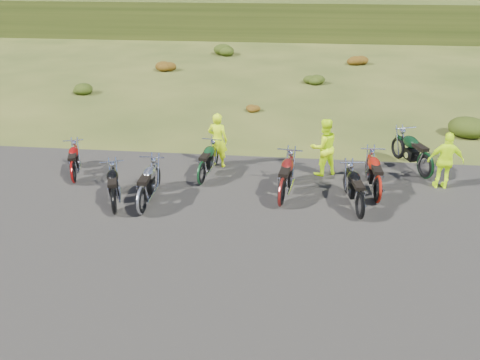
# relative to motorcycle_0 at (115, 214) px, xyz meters

# --- Properties ---
(ground) EXTENTS (300.00, 300.00, 0.00)m
(ground) POSITION_rel_motorcycle_0_xyz_m (3.24, 0.32, 0.00)
(ground) COLOR #2E3D14
(ground) RESTS_ON ground
(gravel_pad) EXTENTS (20.00, 12.00, 0.04)m
(gravel_pad) POSITION_rel_motorcycle_0_xyz_m (3.24, -1.68, 0.00)
(gravel_pad) COLOR black
(gravel_pad) RESTS_ON ground
(hill_slope) EXTENTS (300.00, 45.97, 9.37)m
(hill_slope) POSITION_rel_motorcycle_0_xyz_m (3.24, 50.32, 0.00)
(hill_slope) COLOR #293612
(hill_slope) RESTS_ON ground
(shrub_1) EXTENTS (1.03, 1.03, 0.61)m
(shrub_1) POSITION_rel_motorcycle_0_xyz_m (-5.86, 11.62, 0.31)
(shrub_1) COLOR #23370D
(shrub_1) RESTS_ON ground
(shrub_2) EXTENTS (1.30, 1.30, 0.77)m
(shrub_2) POSITION_rel_motorcycle_0_xyz_m (-2.96, 16.92, 0.38)
(shrub_2) COLOR #602B0C
(shrub_2) RESTS_ON ground
(shrub_3) EXTENTS (1.56, 1.56, 0.92)m
(shrub_3) POSITION_rel_motorcycle_0_xyz_m (-0.06, 22.22, 0.46)
(shrub_3) COLOR #23370D
(shrub_3) RESTS_ON ground
(shrub_4) EXTENTS (0.77, 0.77, 0.45)m
(shrub_4) POSITION_rel_motorcycle_0_xyz_m (2.84, 9.52, 0.23)
(shrub_4) COLOR #602B0C
(shrub_4) RESTS_ON ground
(shrub_5) EXTENTS (1.03, 1.03, 0.61)m
(shrub_5) POSITION_rel_motorcycle_0_xyz_m (5.74, 14.82, 0.31)
(shrub_5) COLOR #23370D
(shrub_5) RESTS_ON ground
(shrub_6) EXTENTS (1.30, 1.30, 0.77)m
(shrub_6) POSITION_rel_motorcycle_0_xyz_m (8.64, 20.12, 0.38)
(shrub_6) COLOR #602B0C
(shrub_6) RESTS_ON ground
(shrub_7) EXTENTS (1.56, 1.56, 0.92)m
(shrub_7) POSITION_rel_motorcycle_0_xyz_m (11.54, 7.42, 0.46)
(shrub_7) COLOR #23370D
(shrub_7) RESTS_ON ground
(motorcycle_0) EXTENTS (1.30, 2.14, 1.06)m
(motorcycle_0) POSITION_rel_motorcycle_0_xyz_m (0.00, 0.00, 0.00)
(motorcycle_0) COLOR black
(motorcycle_0) RESTS_ON ground
(motorcycle_1) EXTENTS (1.22, 2.02, 1.00)m
(motorcycle_1) POSITION_rel_motorcycle_0_xyz_m (-1.88, 1.70, 0.00)
(motorcycle_1) COLOR maroon
(motorcycle_1) RESTS_ON ground
(motorcycle_2) EXTENTS (0.94, 2.09, 1.06)m
(motorcycle_2) POSITION_rel_motorcycle_0_xyz_m (1.98, 2.02, 0.00)
(motorcycle_2) COLOR #0E3418
(motorcycle_2) RESTS_ON ground
(motorcycle_3) EXTENTS (0.75, 2.20, 1.15)m
(motorcycle_3) POSITION_rel_motorcycle_0_xyz_m (0.73, 0.09, 0.00)
(motorcycle_3) COLOR #98989C
(motorcycle_3) RESTS_ON ground
(motorcycle_4) EXTENTS (1.08, 2.36, 1.19)m
(motorcycle_4) POSITION_rel_motorcycle_0_xyz_m (4.40, 0.92, 0.00)
(motorcycle_4) COLOR #57100E
(motorcycle_4) RESTS_ON ground
(motorcycle_5) EXTENTS (0.97, 2.18, 1.10)m
(motorcycle_5) POSITION_rel_motorcycle_0_xyz_m (6.44, 0.45, 0.00)
(motorcycle_5) COLOR black
(motorcycle_5) RESTS_ON ground
(motorcycle_6) EXTENTS (0.79, 2.21, 1.15)m
(motorcycle_6) POSITION_rel_motorcycle_0_xyz_m (7.04, 1.40, 0.00)
(motorcycle_6) COLOR maroon
(motorcycle_6) RESTS_ON ground
(motorcycle_7) EXTENTS (1.53, 2.46, 1.22)m
(motorcycle_7) POSITION_rel_motorcycle_0_xyz_m (8.73, 3.16, 0.00)
(motorcycle_7) COLOR black
(motorcycle_7) RESTS_ON ground
(person_middle) EXTENTS (0.72, 0.55, 1.78)m
(person_middle) POSITION_rel_motorcycle_0_xyz_m (2.27, 3.41, 0.89)
(person_middle) COLOR #CFF80D
(person_middle) RESTS_ON ground
(person_right_a) EXTENTS (1.08, 0.99, 1.80)m
(person_right_a) POSITION_rel_motorcycle_0_xyz_m (5.61, 3.13, 0.90)
(person_right_a) COLOR #CFF80D
(person_right_a) RESTS_ON ground
(person_right_b) EXTENTS (1.02, 0.45, 1.71)m
(person_right_b) POSITION_rel_motorcycle_0_xyz_m (9.08, 2.54, 0.86)
(person_right_b) COLOR #CFF80D
(person_right_b) RESTS_ON ground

